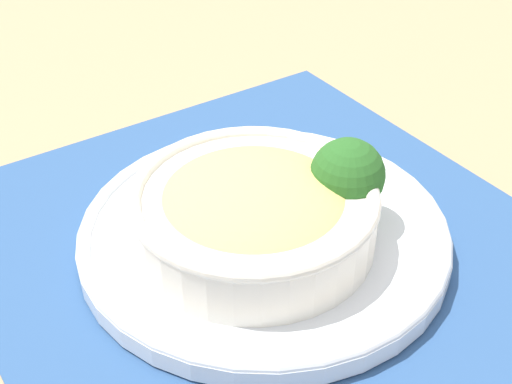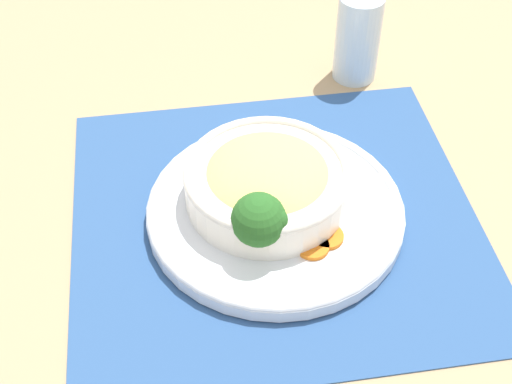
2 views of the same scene
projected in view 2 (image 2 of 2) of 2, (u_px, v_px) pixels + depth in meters
name	position (u px, v px, depth m)	size (l,w,h in m)	color
ground_plane	(275.00, 219.00, 0.84)	(4.00, 4.00, 0.00)	tan
placemat	(275.00, 217.00, 0.84)	(0.49, 0.47, 0.00)	#2D5184
plate	(275.00, 210.00, 0.83)	(0.30, 0.30, 0.02)	silver
bowl	(267.00, 181.00, 0.81)	(0.19, 0.19, 0.06)	silver
broccoli_floret	(259.00, 221.00, 0.75)	(0.06, 0.06, 0.08)	#84AD5B
carrot_slice_near	(313.00, 246.00, 0.78)	(0.04, 0.04, 0.01)	orange
carrot_slice_middle	(327.00, 236.00, 0.79)	(0.04, 0.04, 0.01)	orange
water_glass	(357.00, 42.00, 1.00)	(0.06, 0.06, 0.13)	silver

